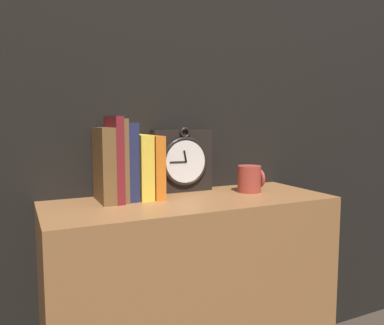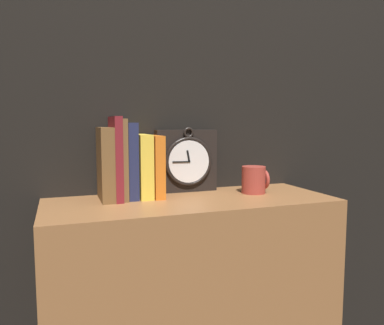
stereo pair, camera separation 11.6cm
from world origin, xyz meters
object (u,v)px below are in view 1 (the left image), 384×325
book_slot1_maroon (114,159)px  clock (182,161)px  mug (250,179)px  book_slot3_navy (128,161)px  book_slot4_yellow (141,166)px  book_slot2_brown (120,160)px  book_slot0_brown (104,165)px  book_slot5_orange (153,166)px

book_slot1_maroon → clock: bearing=11.5°
clock → mug: (0.21, -0.11, -0.06)m
book_slot3_navy → book_slot4_yellow: 0.04m
clock → book_slot2_brown: bearing=-168.9°
book_slot0_brown → book_slot1_maroon: (0.03, -0.00, 0.02)m
book_slot2_brown → book_slot4_yellow: (0.07, 0.00, -0.02)m
book_slot0_brown → mug: (0.49, -0.06, -0.07)m
book_slot0_brown → book_slot4_yellow: (0.12, 0.01, -0.01)m
book_slot3_navy → mug: book_slot3_navy is taller
book_slot0_brown → book_slot1_maroon: book_slot1_maroon is taller
book_slot0_brown → book_slot5_orange: (0.16, 0.00, -0.01)m
book_slot1_maroon → mug: book_slot1_maroon is taller
book_slot5_orange → book_slot4_yellow: bearing=177.7°
book_slot0_brown → book_slot2_brown: size_ratio=0.90×
book_slot3_navy → book_slot4_yellow: (0.04, -0.00, -0.02)m
book_slot5_orange → mug: bearing=-10.6°
book_slot5_orange → book_slot0_brown: bearing=-178.7°
book_slot0_brown → mug: bearing=-6.8°
book_slot2_brown → book_slot5_orange: 0.11m
book_slot4_yellow → book_slot5_orange: 0.04m
book_slot1_maroon → book_slot2_brown: (0.02, 0.01, -0.00)m
clock → book_slot0_brown: 0.29m
book_slot4_yellow → mug: book_slot4_yellow is taller
book_slot1_maroon → book_slot2_brown: 0.02m
book_slot0_brown → book_slot1_maroon: 0.04m
book_slot2_brown → book_slot0_brown: bearing=-174.7°
book_slot1_maroon → book_slot5_orange: (0.13, 0.00, -0.03)m
clock → book_slot2_brown: 0.24m
book_slot5_orange → book_slot1_maroon: bearing=-177.9°
book_slot5_orange → mug: book_slot5_orange is taller
book_slot4_yellow → mug: (0.37, -0.06, -0.06)m
book_slot0_brown → book_slot1_maroon: bearing=-1.9°
book_slot4_yellow → mug: bearing=-9.7°
book_slot3_navy → book_slot0_brown: bearing=-173.9°
clock → book_slot0_brown: (-0.28, -0.05, 0.00)m
book_slot2_brown → book_slot5_orange: bearing=-0.6°
book_slot1_maroon → book_slot3_navy: size_ratio=1.08×
book_slot1_maroon → book_slot3_navy: book_slot1_maroon is taller
book_slot0_brown → mug: size_ratio=2.45×
book_slot5_orange → mug: 0.34m
book_slot0_brown → book_slot3_navy: size_ratio=0.94×
book_slot4_yellow → book_slot0_brown: bearing=-177.4°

